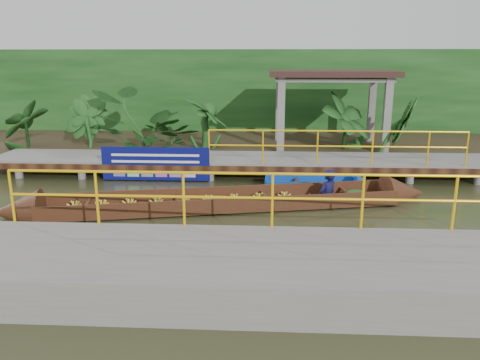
{
  "coord_description": "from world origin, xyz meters",
  "views": [
    {
      "loc": [
        0.65,
        -11.08,
        3.63
      ],
      "look_at": [
        0.03,
        0.5,
        0.6
      ],
      "focal_mm": 35.0,
      "sensor_mm": 36.0,
      "label": 1
    }
  ],
  "objects": [
    {
      "name": "blue_banner",
      "position": [
        -2.62,
        2.48,
        0.56
      ],
      "size": [
        3.27,
        0.04,
        1.02
      ],
      "color": "#0C0F60",
      "rests_on": "ground"
    },
    {
      "name": "far_dock",
      "position": [
        0.02,
        3.43,
        0.48
      ],
      "size": [
        16.0,
        2.06,
        1.66
      ],
      "color": "slate",
      "rests_on": "ground"
    },
    {
      "name": "vendor_boat",
      "position": [
        -0.19,
        0.06,
        0.2
      ],
      "size": [
        10.77,
        3.27,
        2.04
      ],
      "rotation": [
        0.0,
        0.0,
        0.21
      ],
      "color": "#3A1D0F",
      "rests_on": "ground"
    },
    {
      "name": "foliage_backdrop",
      "position": [
        0.0,
        10.0,
        2.0
      ],
      "size": [
        30.0,
        0.8,
        4.0
      ],
      "primitive_type": "cube",
      "color": "#133C13",
      "rests_on": "ground"
    },
    {
      "name": "land_strip",
      "position": [
        0.0,
        7.5,
        0.23
      ],
      "size": [
        30.0,
        8.0,
        0.45
      ],
      "primitive_type": "cube",
      "color": "#322719",
      "rests_on": "ground"
    },
    {
      "name": "ground",
      "position": [
        0.0,
        0.0,
        0.0
      ],
      "size": [
        80.0,
        80.0,
        0.0
      ],
      "primitive_type": "plane",
      "color": "#31351A",
      "rests_on": "ground"
    },
    {
      "name": "near_dock",
      "position": [
        1.0,
        -4.2,
        0.3
      ],
      "size": [
        18.0,
        2.4,
        1.73
      ],
      "color": "slate",
      "rests_on": "ground"
    },
    {
      "name": "pavilion",
      "position": [
        3.0,
        6.3,
        2.82
      ],
      "size": [
        4.4,
        3.0,
        3.0
      ],
      "color": "slate",
      "rests_on": "ground"
    },
    {
      "name": "moored_blue_boat",
      "position": [
        2.74,
        1.8,
        0.13
      ],
      "size": [
        3.09,
        0.91,
        0.73
      ],
      "rotation": [
        0.0,
        0.0,
        -0.03
      ],
      "color": "#0E3F9A",
      "rests_on": "ground"
    },
    {
      "name": "tropical_plants",
      "position": [
        -1.75,
        5.3,
        1.35
      ],
      "size": [
        14.44,
        1.44,
        1.8
      ],
      "color": "#133C13",
      "rests_on": "ground"
    }
  ]
}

